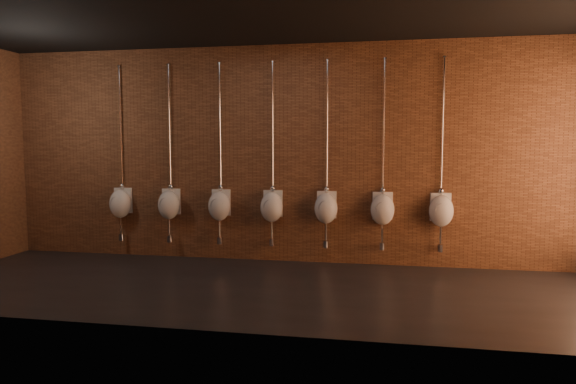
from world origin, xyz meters
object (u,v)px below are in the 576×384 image
Objects in this scene: urinal_0 at (120,202)px; urinal_1 at (169,203)px; urinal_2 at (219,205)px; urinal_3 at (272,206)px; urinal_6 at (441,209)px; urinal_5 at (382,208)px; urinal_4 at (326,207)px.

urinal_1 is at bearing 0.00° from urinal_0.
urinal_1 is at bearing 180.00° from urinal_2.
urinal_3 and urinal_6 have the same top height.
urinal_4 is at bearing 180.00° from urinal_5.
urinal_3 is 2.42m from urinal_6.
urinal_5 is at bearing 0.00° from urinal_1.
urinal_0 is at bearing 180.00° from urinal_2.
urinal_5 is at bearing 0.00° from urinal_0.
urinal_4 is 1.61m from urinal_6.
urinal_0 is 1.00× the size of urinal_1.
urinal_2 is 1.61m from urinal_4.
urinal_0 is 3.22m from urinal_4.
urinal_4 is (2.42, 0.00, 0.00)m from urinal_1.
urinal_0 is at bearing 180.00° from urinal_5.
urinal_2 is at bearing 0.00° from urinal_0.
urinal_1 and urinal_2 have the same top height.
urinal_1 is at bearing 180.00° from urinal_5.
urinal_5 is at bearing 0.00° from urinal_4.
urinal_0 and urinal_6 have the same top height.
urinal_6 is (1.61, 0.00, 0.00)m from urinal_4.
urinal_3 is (1.61, 0.00, 0.00)m from urinal_1.
urinal_5 is (3.22, 0.00, 0.00)m from urinal_1.
urinal_2 and urinal_3 have the same top height.
urinal_1 is 1.00× the size of urinal_5.
urinal_4 and urinal_5 have the same top height.
urinal_3 is (2.42, 0.00, 0.00)m from urinal_0.
urinal_2 is 3.22m from urinal_6.
urinal_1 is 1.00× the size of urinal_3.
urinal_5 is (4.03, 0.00, 0.00)m from urinal_0.
urinal_1 and urinal_3 have the same top height.
urinal_0 is at bearing 180.00° from urinal_6.
urinal_4 is (3.22, 0.00, 0.00)m from urinal_0.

